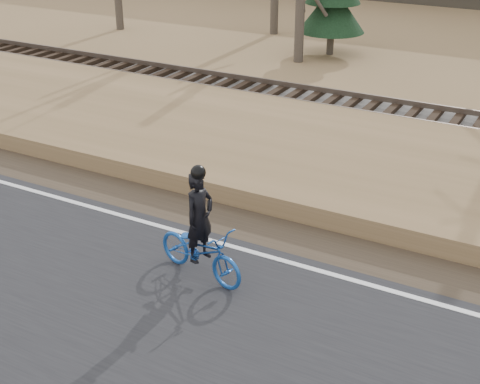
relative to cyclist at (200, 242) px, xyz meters
The scene contains 8 objects.
ground 1.32m from the cyclist, 58.15° to the left, with size 120.00×120.00×0.00m, color olive.
road 1.81m from the cyclist, 69.51° to the right, with size 120.00×6.00×0.06m, color black.
edge_line 1.44m from the cyclist, 62.88° to the left, with size 120.00×0.12×0.01m, color silver.
shoulder 2.33m from the cyclist, 74.75° to the left, with size 120.00×1.60×0.04m, color #473A2B.
embankment 5.20m from the cyclist, 83.52° to the left, with size 120.00×5.00×0.44m, color olive.
ballast 8.97m from the cyclist, 86.27° to the left, with size 120.00×3.00×0.45m, color slate.
railroad 8.96m from the cyclist, 86.27° to the left, with size 120.00×2.40×0.29m.
cyclist is the anchor object (origin of this frame).
Camera 1 is at (4.89, -9.46, 6.55)m, focal length 50.00 mm.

